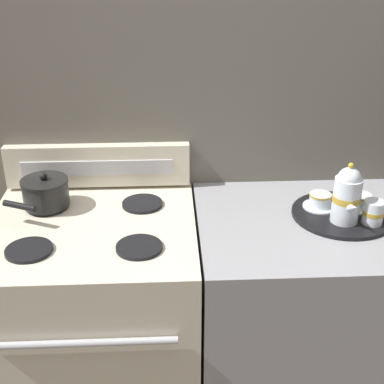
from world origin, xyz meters
The scene contains 10 objects.
wall_back centered at (0.00, 0.36, 1.10)m, with size 6.00×0.05×2.20m.
stove centered at (-0.40, 0.00, 0.47)m, with size 0.73×0.70×0.94m.
control_panel centered at (-0.40, 0.31, 1.03)m, with size 0.72×0.05×0.17m.
side_counter centered at (0.37, 0.00, 0.47)m, with size 0.79×0.68×0.93m.
saucepan centered at (-0.58, 0.15, 0.99)m, with size 0.21×0.26×0.13m.
serving_tray centered at (0.49, 0.03, 0.94)m, with size 0.35×0.35×0.01m.
teapot centered at (0.48, -0.03, 1.04)m, with size 0.10×0.15×0.22m.
teacup_left centered at (0.57, 0.06, 0.97)m, with size 0.12×0.12×0.05m.
teacup_right centered at (0.42, 0.08, 0.97)m, with size 0.12×0.12×0.05m.
creamer_jug centered at (0.57, -0.05, 0.99)m, with size 0.07×0.07×0.08m.
Camera 1 is at (-0.13, -1.62, 1.85)m, focal length 50.00 mm.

